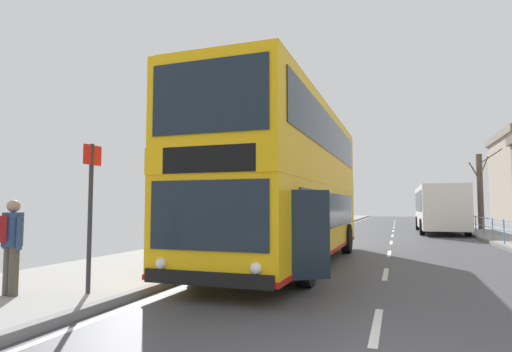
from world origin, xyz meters
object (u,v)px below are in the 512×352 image
object	(u,v)px
double_decker_bus_main	(288,182)
background_bus_far_lane	(439,207)
pedestrian_with_backpack	(10,240)
bus_stop_sign_near	(91,201)
bare_tree_far_00	(480,190)

from	to	relation	value
double_decker_bus_main	background_bus_far_lane	size ratio (longest dim) A/B	1.13
pedestrian_with_backpack	background_bus_far_lane	bearing A→B (deg)	69.51
pedestrian_with_backpack	bus_stop_sign_near	size ratio (longest dim) A/B	0.62
double_decker_bus_main	bus_stop_sign_near	distance (m)	6.19
double_decker_bus_main	bus_stop_sign_near	xyz separation A→B (m)	(-2.22, -5.75, -0.60)
pedestrian_with_backpack	bus_stop_sign_near	world-z (taller)	bus_stop_sign_near
double_decker_bus_main	pedestrian_with_backpack	world-z (taller)	double_decker_bus_main
background_bus_far_lane	bus_stop_sign_near	world-z (taller)	background_bus_far_lane
bare_tree_far_00	background_bus_far_lane	bearing A→B (deg)	-137.12
background_bus_far_lane	bus_stop_sign_near	xyz separation A→B (m)	(-7.79, -23.29, 0.17)
double_decker_bus_main	bus_stop_sign_near	bearing A→B (deg)	-111.09
pedestrian_with_backpack	double_decker_bus_main	bearing A→B (deg)	62.21
double_decker_bus_main	bare_tree_far_00	bearing A→B (deg)	67.33
background_bus_far_lane	bare_tree_far_00	size ratio (longest dim) A/B	1.75
background_bus_far_lane	pedestrian_with_backpack	distance (m)	25.55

